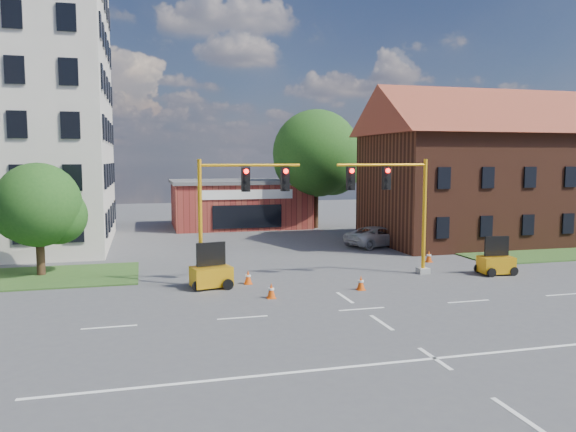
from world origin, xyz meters
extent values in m
plane|color=#48474A|center=(0.00, 0.00, 0.00)|extent=(120.00, 120.00, 0.00)
cube|color=#2B511E|center=(18.00, 9.00, 0.04)|extent=(14.00, 4.00, 0.08)
cube|color=maroon|center=(0.00, 30.00, 2.00)|extent=(12.00, 8.00, 4.00)
cube|color=#535255|center=(0.00, 30.00, 4.15)|extent=(12.40, 8.40, 0.30)
cube|color=white|center=(0.00, 25.95, 3.20)|extent=(8.00, 0.10, 0.80)
cube|color=black|center=(0.00, 25.95, 1.30)|extent=(6.00, 0.10, 2.00)
cube|color=#512618|center=(18.00, 16.00, 4.00)|extent=(20.00, 10.00, 8.00)
cylinder|color=#3A2615|center=(6.50, 27.00, 2.39)|extent=(0.44, 0.44, 4.78)
sphere|color=#1D4916|center=(6.50, 27.00, 6.73)|extent=(7.81, 7.81, 7.81)
sphere|color=#1D4916|center=(8.06, 27.30, 5.64)|extent=(5.47, 5.47, 5.47)
cylinder|color=#3A2615|center=(-14.00, 10.50, 1.35)|extent=(0.44, 0.44, 2.70)
sphere|color=#1D4916|center=(-14.00, 10.50, 3.80)|extent=(4.44, 4.44, 4.44)
sphere|color=#1D4916|center=(-13.11, 10.80, 3.19)|extent=(3.11, 3.11, 3.11)
cube|color=gray|center=(-6.00, 6.00, 0.15)|extent=(0.60, 0.60, 0.30)
cylinder|color=#FFB115|center=(-6.00, 6.00, 3.10)|extent=(0.20, 0.20, 6.20)
cylinder|color=#FFB115|center=(-3.50, 6.00, 5.90)|extent=(5.00, 0.14, 0.14)
cube|color=black|center=(-3.75, 6.00, 5.20)|extent=(0.40, 0.32, 1.20)
cube|color=black|center=(-1.75, 6.00, 5.20)|extent=(0.40, 0.32, 1.20)
sphere|color=#FF0C07|center=(-3.75, 5.82, 5.60)|extent=(0.24, 0.24, 0.24)
cube|color=gray|center=(6.00, 6.00, 0.15)|extent=(0.60, 0.60, 0.30)
cylinder|color=#FFB115|center=(6.00, 6.00, 3.10)|extent=(0.20, 0.20, 6.20)
cylinder|color=#FFB115|center=(3.50, 6.00, 5.90)|extent=(5.00, 0.14, 0.14)
cube|color=black|center=(3.75, 6.00, 5.20)|extent=(0.40, 0.32, 1.20)
cube|color=black|center=(1.75, 6.00, 5.20)|extent=(0.40, 0.32, 1.20)
sphere|color=#FF0C07|center=(3.75, 5.82, 5.60)|extent=(0.24, 0.24, 0.24)
cube|color=#FFB115|center=(-5.57, 5.48, 0.57)|extent=(2.08, 1.60, 0.93)
cube|color=black|center=(-5.57, 5.48, 1.65)|extent=(1.44, 0.42, 1.14)
cube|color=#FFB115|center=(9.72, 4.82, 0.53)|extent=(1.85, 1.34, 0.87)
cube|color=black|center=(9.72, 4.82, 1.54)|extent=(1.35, 0.27, 1.06)
cube|color=#E04C0B|center=(-3.22, 2.73, 0.02)|extent=(0.38, 0.38, 0.04)
cone|color=#E04C0B|center=(-3.22, 2.73, 0.35)|extent=(0.40, 0.40, 0.70)
cylinder|color=white|center=(-3.22, 2.73, 0.42)|extent=(0.27, 0.27, 0.09)
cube|color=#E04C0B|center=(-3.69, 5.83, 0.02)|extent=(0.38, 0.38, 0.04)
cone|color=#E04C0B|center=(-3.69, 5.83, 0.35)|extent=(0.40, 0.40, 0.70)
cylinder|color=white|center=(-3.69, 5.83, 0.42)|extent=(0.27, 0.27, 0.09)
cube|color=#E04C0B|center=(1.26, 3.22, 0.02)|extent=(0.38, 0.38, 0.04)
cone|color=#E04C0B|center=(1.26, 3.22, 0.35)|extent=(0.40, 0.40, 0.70)
cylinder|color=white|center=(1.26, 3.22, 0.42)|extent=(0.27, 0.27, 0.09)
cube|color=#E04C0B|center=(8.00, 9.00, 0.02)|extent=(0.38, 0.38, 0.04)
cone|color=#E04C0B|center=(8.00, 9.00, 0.35)|extent=(0.40, 0.40, 0.70)
cylinder|color=white|center=(8.00, 9.00, 0.42)|extent=(0.27, 0.27, 0.09)
imported|color=silver|center=(7.62, 15.60, 0.71)|extent=(5.59, 3.82, 1.42)
camera|label=1|loc=(-8.70, -21.24, 6.18)|focal=35.00mm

